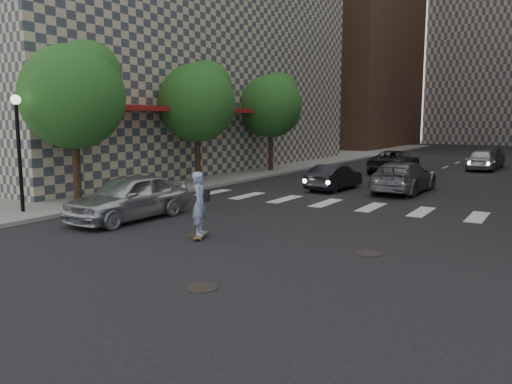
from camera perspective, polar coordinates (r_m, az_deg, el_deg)
ground at (r=13.38m, az=-3.72°, el=-7.03°), size 160.00×160.00×0.00m
sidewalk_left at (r=37.77m, az=-4.16°, el=2.94°), size 13.00×80.00×0.15m
lamppost at (r=20.26m, az=-25.55°, el=5.76°), size 0.36×0.36×4.28m
tree_a at (r=21.79m, az=-19.85°, el=10.70°), size 4.20×4.20×6.60m
tree_b at (r=27.52m, az=-6.54°, el=10.49°), size 4.20×4.20×6.60m
tree_c at (r=34.17m, az=1.89°, el=10.08°), size 4.20×4.20×6.60m
manhole_a at (r=10.77m, az=-6.24°, el=-10.81°), size 0.70×0.70×0.02m
manhole_b at (r=15.48m, az=-7.22°, el=-4.95°), size 0.70×0.70×0.02m
manhole_c at (r=13.66m, az=12.77°, el=-6.86°), size 0.70×0.70×0.02m
skateboarder at (r=14.96m, az=-6.38°, el=-1.32°), size 0.70×1.02×2.01m
silver_sedan at (r=18.24m, az=-14.28°, el=-0.56°), size 2.05×4.84×1.63m
traffic_car_a at (r=25.64m, az=8.94°, el=1.68°), size 1.64×4.04×1.30m
traffic_car_b at (r=25.54m, az=16.51°, el=1.67°), size 2.31×5.33×1.53m
traffic_car_c at (r=34.98m, az=15.56°, el=3.36°), size 2.75×5.55×1.51m
traffic_car_d at (r=38.91m, az=24.52°, el=3.41°), size 1.89×4.57×1.55m
traffic_car_e at (r=40.74m, az=25.01°, el=3.54°), size 1.87×4.71×1.52m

